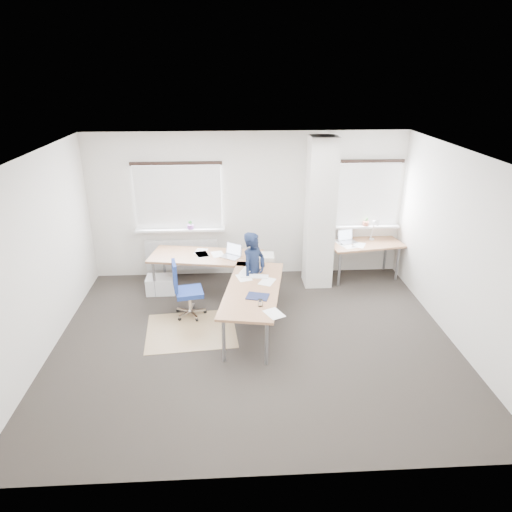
{
  "coord_description": "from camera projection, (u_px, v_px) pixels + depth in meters",
  "views": [
    {
      "loc": [
        -0.32,
        -5.93,
        3.86
      ],
      "look_at": [
        0.07,
        0.9,
        1.02
      ],
      "focal_mm": 32.0,
      "sensor_mm": 36.0,
      "label": 1
    }
  ],
  "objects": [
    {
      "name": "person",
      "position": [
        254.0,
        273.0,
        7.53
      ],
      "size": [
        0.59,
        0.61,
        1.42
      ],
      "primitive_type": "imported",
      "rotation": [
        0.0,
        0.0,
        0.87
      ],
      "color": "#101932",
      "rests_on": "ground"
    },
    {
      "name": "room_shell",
      "position": [
        265.0,
        222.0,
        6.72
      ],
      "size": [
        6.04,
        5.04,
        2.82
      ],
      "color": "silver",
      "rests_on": "ground"
    },
    {
      "name": "desk_side",
      "position": [
        364.0,
        245.0,
        8.8
      ],
      "size": [
        1.5,
        0.92,
        1.22
      ],
      "rotation": [
        0.0,
        0.0,
        0.17
      ],
      "color": "brown",
      "rests_on": "ground"
    },
    {
      "name": "ground",
      "position": [
        255.0,
        340.0,
        6.96
      ],
      "size": [
        6.0,
        6.0,
        0.0
      ],
      "primitive_type": "plane",
      "color": "#282420",
      "rests_on": "ground"
    },
    {
      "name": "white_crate",
      "position": [
        161.0,
        285.0,
        8.39
      ],
      "size": [
        0.53,
        0.37,
        0.31
      ],
      "primitive_type": "cube",
      "rotation": [
        0.0,
        0.0,
        0.01
      ],
      "color": "white",
      "rests_on": "ground"
    },
    {
      "name": "floor_mat",
      "position": [
        191.0,
        330.0,
        7.22
      ],
      "size": [
        1.49,
        1.3,
        0.01
      ],
      "primitive_type": "cube",
      "rotation": [
        0.0,
        0.0,
        0.09
      ],
      "color": "#987A52",
      "rests_on": "ground"
    },
    {
      "name": "task_chair",
      "position": [
        188.0,
        301.0,
        7.56
      ],
      "size": [
        0.55,
        0.54,
        0.99
      ],
      "rotation": [
        0.0,
        0.0,
        0.19
      ],
      "color": "navy",
      "rests_on": "ground"
    },
    {
      "name": "desk_main",
      "position": [
        231.0,
        272.0,
        7.61
      ],
      "size": [
        2.4,
        2.98,
        0.96
      ],
      "rotation": [
        0.0,
        0.0,
        -0.17
      ],
      "color": "brown",
      "rests_on": "ground"
    }
  ]
}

